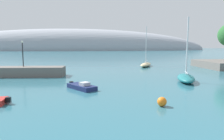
{
  "coord_description": "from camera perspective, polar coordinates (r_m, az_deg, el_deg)",
  "views": [
    {
      "loc": [
        -5.69,
        -5.26,
        5.4
      ],
      "look_at": [
        -1.76,
        28.01,
        1.32
      ],
      "focal_mm": 33.42,
      "sensor_mm": 36.0,
      "label": 1
    }
  ],
  "objects": [
    {
      "name": "distant_ridge",
      "position": [
        206.86,
        -10.93,
        5.33
      ],
      "size": [
        269.06,
        52.76,
        41.11
      ],
      "primitive_type": "ellipsoid",
      "color": "#999EA8",
      "rests_on": "ground"
    },
    {
      "name": "motorboat_navy_alongside_breakwater",
      "position": [
        25.82,
        -8.28,
        -4.49
      ],
      "size": [
        3.82,
        4.41,
        0.93
      ],
      "rotation": [
        0.0,
        0.0,
        5.33
      ],
      "color": "navy",
      "rests_on": "water"
    },
    {
      "name": "harbor_lamp_post",
      "position": [
        39.08,
        -23.26,
        4.86
      ],
      "size": [
        0.36,
        0.36,
        4.43
      ],
      "color": "black",
      "rests_on": "breakwater_rocks"
    },
    {
      "name": "sailboat_sand_mid_mooring",
      "position": [
        52.23,
        9.23,
        1.54
      ],
      "size": [
        5.34,
        7.47,
        9.85
      ],
      "rotation": [
        0.0,
        0.0,
        4.21
      ],
      "color": "#C6B284",
      "rests_on": "water"
    },
    {
      "name": "mooring_buoy_orange",
      "position": [
        19.04,
        13.51,
        -8.43
      ],
      "size": [
        0.83,
        0.83,
        0.83
      ],
      "primitive_type": "sphere",
      "color": "orange",
      "rests_on": "water"
    },
    {
      "name": "sailboat_teal_near_shore",
      "position": [
        32.41,
        19.56,
        -1.96
      ],
      "size": [
        4.46,
        7.06,
        9.33
      ],
      "rotation": [
        0.0,
        0.0,
        1.22
      ],
      "color": "#1E6B70",
      "rests_on": "water"
    }
  ]
}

